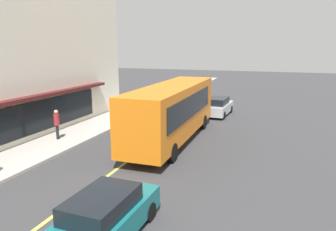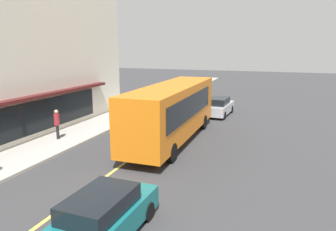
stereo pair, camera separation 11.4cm
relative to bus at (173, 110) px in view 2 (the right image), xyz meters
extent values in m
plane|color=#38383A|center=(-0.43, 1.03, -1.99)|extent=(120.00, 120.00, 0.00)
cube|color=#B2ADA3|center=(-0.43, 6.48, -1.91)|extent=(80.00, 3.20, 0.15)
cube|color=#D8D14C|center=(-0.43, 1.03, -1.98)|extent=(36.00, 0.16, 0.01)
cube|color=#4C1919|center=(-3.60, 7.83, 0.81)|extent=(16.35, 0.70, 0.20)
cube|color=black|center=(-3.60, 8.05, -0.49)|extent=(14.01, 0.08, 2.00)
cube|color=orange|center=(-0.04, 0.00, 0.01)|extent=(11.02, 2.60, 3.00)
cube|color=black|center=(5.41, 0.05, 0.37)|extent=(0.14, 2.10, 1.80)
cube|color=black|center=(-0.35, 1.27, 0.37)|extent=(8.80, 0.14, 1.32)
cube|color=black|center=(-0.33, -1.27, 0.37)|extent=(8.80, 0.14, 1.32)
cube|color=#0CF259|center=(5.48, 0.05, 1.26)|extent=(0.10, 1.90, 0.36)
cube|color=#2D2D33|center=(5.51, 0.05, -1.24)|extent=(0.18, 2.40, 0.40)
cylinder|color=black|center=(3.47, 1.16, -1.49)|extent=(1.00, 0.31, 1.00)
cylinder|color=black|center=(3.49, -1.10, -1.49)|extent=(1.00, 0.31, 1.00)
cylinder|color=black|center=(-3.57, 1.10, -1.49)|extent=(1.00, 0.31, 1.00)
cylinder|color=black|center=(-3.55, -1.16, -1.49)|extent=(1.00, 0.31, 1.00)
cube|color=#14666B|center=(-10.43, -1.37, -1.39)|extent=(4.35, 1.92, 0.75)
cube|color=black|center=(-10.58, -1.37, -0.74)|extent=(2.45, 1.58, 0.55)
cylinder|color=black|center=(-8.99, -0.59, -1.67)|extent=(0.65, 0.24, 0.64)
cylinder|color=black|center=(-9.04, -2.23, -1.67)|extent=(0.65, 0.24, 0.64)
cube|color=#B7BABF|center=(8.50, -1.19, -1.39)|extent=(4.39, 2.02, 0.75)
cube|color=black|center=(8.35, -1.18, -0.74)|extent=(2.48, 1.64, 0.55)
cylinder|color=black|center=(9.96, -0.45, -1.67)|extent=(0.65, 0.25, 0.64)
cylinder|color=black|center=(9.87, -2.09, -1.67)|extent=(0.65, 0.25, 0.64)
cylinder|color=black|center=(7.12, -0.30, -1.67)|extent=(0.65, 0.25, 0.64)
cylinder|color=black|center=(7.04, -1.94, -1.67)|extent=(0.65, 0.25, 0.64)
cylinder|color=black|center=(-2.55, 6.68, -1.39)|extent=(0.18, 0.18, 0.89)
cylinder|color=maroon|center=(-2.55, 6.68, -0.59)|extent=(0.34, 0.34, 0.71)
sphere|color=tan|center=(-2.55, 6.68, -0.11)|extent=(0.25, 0.25, 0.25)
camera|label=1|loc=(-17.98, -6.09, 3.80)|focal=33.76mm
camera|label=2|loc=(-17.94, -6.20, 3.80)|focal=33.76mm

